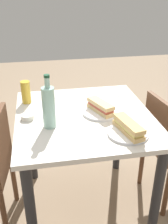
{
  "coord_description": "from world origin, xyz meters",
  "views": [
    {
      "loc": [
        1.47,
        -0.27,
        1.56
      ],
      "look_at": [
        0.0,
        0.0,
        0.8
      ],
      "focal_mm": 42.6,
      "sensor_mm": 36.0,
      "label": 1
    }
  ],
  "objects_px": {
    "knife_far": "(135,129)",
    "plate_near": "(100,112)",
    "baguette_sandwich_near": "(100,106)",
    "baguette_sandwich_far": "(128,127)",
    "beer_glass": "(26,92)",
    "dining_table": "(84,133)",
    "plate_far": "(128,133)",
    "knife_near": "(105,108)",
    "olive_bowl": "(27,117)",
    "water_bottle": "(49,107)"
  },
  "relations": [
    {
      "from": "baguette_sandwich_near",
      "to": "plate_far",
      "type": "relative_size",
      "value": 0.96
    },
    {
      "from": "knife_near",
      "to": "knife_far",
      "type": "height_order",
      "value": "same"
    },
    {
      "from": "dining_table",
      "to": "plate_near",
      "type": "bearing_deg",
      "value": 91.73
    },
    {
      "from": "plate_far",
      "to": "olive_bowl",
      "type": "xyz_separation_m",
      "value": [
        -0.28,
        -0.55,
        0.01
      ]
    },
    {
      "from": "dining_table",
      "to": "knife_far",
      "type": "distance_m",
      "value": 0.39
    },
    {
      "from": "water_bottle",
      "to": "dining_table",
      "type": "bearing_deg",
      "value": 116.16
    },
    {
      "from": "baguette_sandwich_near",
      "to": "olive_bowl",
      "type": "relative_size",
      "value": 2.72
    },
    {
      "from": "plate_near",
      "to": "baguette_sandwich_far",
      "type": "bearing_deg",
      "value": 18.18
    },
    {
      "from": "dining_table",
      "to": "knife_far",
      "type": "xyz_separation_m",
      "value": [
        0.25,
        0.24,
        0.16
      ]
    },
    {
      "from": "beer_glass",
      "to": "baguette_sandwich_near",
      "type": "bearing_deg",
      "value": 61.57
    },
    {
      "from": "baguette_sandwich_near",
      "to": "knife_far",
      "type": "distance_m",
      "value": 0.29
    },
    {
      "from": "dining_table",
      "to": "beer_glass",
      "type": "height_order",
      "value": "beer_glass"
    },
    {
      "from": "baguette_sandwich_near",
      "to": "plate_far",
      "type": "xyz_separation_m",
      "value": [
        0.28,
        0.09,
        -0.04
      ]
    },
    {
      "from": "knife_near",
      "to": "baguette_sandwich_far",
      "type": "xyz_separation_m",
      "value": [
        0.31,
        0.05,
        0.03
      ]
    },
    {
      "from": "baguette_sandwich_near",
      "to": "plate_near",
      "type": "bearing_deg",
      "value": 0.0
    },
    {
      "from": "beer_glass",
      "to": "olive_bowl",
      "type": "bearing_deg",
      "value": 1.49
    },
    {
      "from": "dining_table",
      "to": "plate_near",
      "type": "distance_m",
      "value": 0.18
    },
    {
      "from": "plate_near",
      "to": "baguette_sandwich_near",
      "type": "relative_size",
      "value": 1.04
    },
    {
      "from": "plate_far",
      "to": "water_bottle",
      "type": "relative_size",
      "value": 0.72
    },
    {
      "from": "dining_table",
      "to": "knife_far",
      "type": "bearing_deg",
      "value": 44.06
    },
    {
      "from": "baguette_sandwich_near",
      "to": "baguette_sandwich_far",
      "type": "xyz_separation_m",
      "value": [
        0.28,
        0.09,
        0.0
      ]
    },
    {
      "from": "plate_near",
      "to": "olive_bowl",
      "type": "xyz_separation_m",
      "value": [
        -0.0,
        -0.46,
        0.01
      ]
    },
    {
      "from": "dining_table",
      "to": "olive_bowl",
      "type": "height_order",
      "value": "olive_bowl"
    },
    {
      "from": "dining_table",
      "to": "baguette_sandwich_near",
      "type": "relative_size",
      "value": 4.1
    },
    {
      "from": "baguette_sandwich_near",
      "to": "knife_far",
      "type": "relative_size",
      "value": 1.26
    },
    {
      "from": "plate_near",
      "to": "baguette_sandwich_far",
      "type": "relative_size",
      "value": 0.94
    },
    {
      "from": "plate_near",
      "to": "knife_near",
      "type": "distance_m",
      "value": 0.05
    },
    {
      "from": "knife_far",
      "to": "plate_far",
      "type": "bearing_deg",
      "value": -64.7
    },
    {
      "from": "dining_table",
      "to": "plate_far",
      "type": "xyz_separation_m",
      "value": [
        0.27,
        0.2,
        0.15
      ]
    },
    {
      "from": "knife_far",
      "to": "olive_bowl",
      "type": "distance_m",
      "value": 0.65
    },
    {
      "from": "knife_far",
      "to": "beer_glass",
      "type": "bearing_deg",
      "value": -130.09
    },
    {
      "from": "plate_near",
      "to": "baguette_sandwich_near",
      "type": "xyz_separation_m",
      "value": [
        0.0,
        0.0,
        0.04
      ]
    },
    {
      "from": "dining_table",
      "to": "baguette_sandwich_far",
      "type": "bearing_deg",
      "value": 35.78
    },
    {
      "from": "baguette_sandwich_near",
      "to": "baguette_sandwich_far",
      "type": "height_order",
      "value": "same"
    },
    {
      "from": "plate_near",
      "to": "knife_near",
      "type": "bearing_deg",
      "value": 125.02
    },
    {
      "from": "dining_table",
      "to": "knife_far",
      "type": "height_order",
      "value": "knife_far"
    },
    {
      "from": "dining_table",
      "to": "plate_far",
      "type": "bearing_deg",
      "value": 35.78
    },
    {
      "from": "baguette_sandwich_far",
      "to": "dining_table",
      "type": "bearing_deg",
      "value": -144.22
    },
    {
      "from": "baguette_sandwich_far",
      "to": "olive_bowl",
      "type": "bearing_deg",
      "value": -117.16
    },
    {
      "from": "knife_near",
      "to": "plate_far",
      "type": "height_order",
      "value": "knife_near"
    },
    {
      "from": "olive_bowl",
      "to": "baguette_sandwich_near",
      "type": "bearing_deg",
      "value": 89.45
    },
    {
      "from": "dining_table",
      "to": "water_bottle",
      "type": "height_order",
      "value": "water_bottle"
    },
    {
      "from": "knife_far",
      "to": "beer_glass",
      "type": "relative_size",
      "value": 1.12
    },
    {
      "from": "olive_bowl",
      "to": "baguette_sandwich_far",
      "type": "bearing_deg",
      "value": 62.84
    },
    {
      "from": "dining_table",
      "to": "beer_glass",
      "type": "relative_size",
      "value": 5.79
    },
    {
      "from": "knife_far",
      "to": "plate_near",
      "type": "bearing_deg",
      "value": -151.69
    },
    {
      "from": "plate_far",
      "to": "plate_near",
      "type": "bearing_deg",
      "value": -161.82
    },
    {
      "from": "knife_near",
      "to": "baguette_sandwich_far",
      "type": "height_order",
      "value": "baguette_sandwich_far"
    },
    {
      "from": "plate_far",
      "to": "water_bottle",
      "type": "bearing_deg",
      "value": -111.44
    },
    {
      "from": "baguette_sandwich_near",
      "to": "plate_far",
      "type": "height_order",
      "value": "baguette_sandwich_near"
    }
  ]
}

